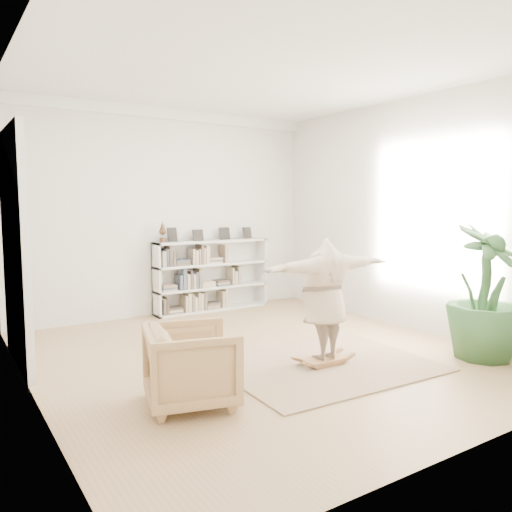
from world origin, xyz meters
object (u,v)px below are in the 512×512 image
at_px(bookshelf, 211,276).
at_px(armchair, 191,365).
at_px(person, 324,295).
at_px(houseplant, 485,292).
at_px(rocker_board, 323,360).

distance_m(bookshelf, armchair, 4.39).
bearing_deg(person, houseplant, 157.20).
bearing_deg(person, bookshelf, -93.26).
xyz_separation_m(armchair, person, (1.87, 0.21, 0.47)).
bearing_deg(rocker_board, houseplant, -22.80).
bearing_deg(houseplant, person, 155.03).
bearing_deg(houseplant, rocker_board, 155.03).
height_order(person, houseplant, houseplant).
height_order(armchair, houseplant, houseplant).
distance_m(rocker_board, houseplant, 2.23).
relative_size(rocker_board, person, 0.30).
relative_size(rocker_board, houseplant, 0.32).
height_order(rocker_board, person, person).
xyz_separation_m(bookshelf, houseplant, (1.56, -4.46, 0.22)).
bearing_deg(armchair, bookshelf, -15.45).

